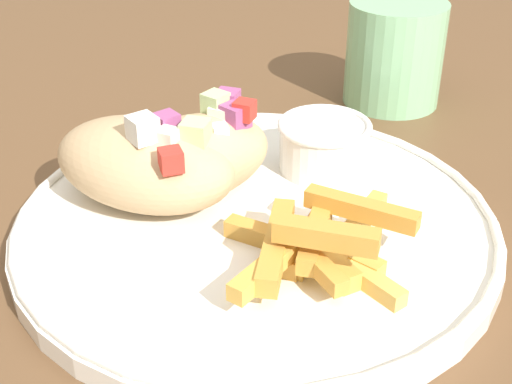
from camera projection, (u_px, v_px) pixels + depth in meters
name	position (u px, v px, depth m)	size (l,w,h in m)	color
table	(227.00, 299.00, 0.51)	(1.51, 1.51, 0.77)	brown
plate	(256.00, 224.00, 0.46)	(0.31, 0.31, 0.02)	white
pita_sandwich_near	(144.00, 164.00, 0.46)	(0.14, 0.11, 0.07)	tan
pita_sandwich_far	(190.00, 158.00, 0.47)	(0.13, 0.14, 0.07)	tan
fries_pile	(317.00, 244.00, 0.42)	(0.12, 0.14, 0.04)	gold
sauce_ramekin	(324.00, 143.00, 0.51)	(0.07, 0.07, 0.04)	white
water_glass	(394.00, 58.00, 0.63)	(0.09, 0.09, 0.09)	#8CCC93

